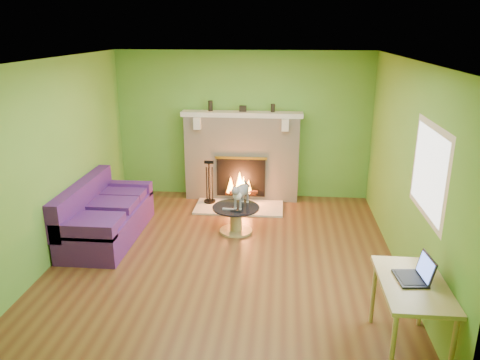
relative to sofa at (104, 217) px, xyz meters
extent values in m
plane|color=#572F19|center=(1.86, -0.44, -0.32)|extent=(5.00, 5.00, 0.00)
plane|color=white|center=(1.86, -0.44, 2.28)|extent=(5.00, 5.00, 0.00)
plane|color=#579430|center=(1.86, 2.06, 0.98)|extent=(5.00, 0.00, 5.00)
plane|color=#579430|center=(1.86, -2.94, 0.98)|extent=(5.00, 0.00, 5.00)
plane|color=#579430|center=(-0.39, -0.44, 0.98)|extent=(0.00, 5.00, 5.00)
plane|color=#579430|center=(4.11, -0.44, 0.98)|extent=(0.00, 5.00, 5.00)
plane|color=silver|center=(4.10, -1.34, 1.23)|extent=(0.00, 1.20, 1.20)
plane|color=white|center=(4.09, -1.34, 1.23)|extent=(0.00, 1.06, 1.06)
cube|color=beige|center=(1.86, 1.88, 0.43)|extent=(2.00, 0.35, 1.50)
cube|color=black|center=(1.86, 1.69, 0.12)|extent=(0.85, 0.03, 0.68)
cube|color=gold|center=(1.86, 1.68, 0.48)|extent=(0.91, 0.02, 0.04)
cylinder|color=black|center=(1.86, 1.66, -0.16)|extent=(0.55, 0.07, 0.07)
cube|color=beige|center=(1.86, 1.85, 1.22)|extent=(2.10, 0.28, 0.08)
cube|color=beige|center=(1.11, 1.67, 1.08)|extent=(0.12, 0.10, 0.20)
cube|color=beige|center=(2.61, 1.67, 1.08)|extent=(0.12, 0.10, 0.20)
cube|color=beige|center=(1.86, 1.36, -0.31)|extent=(1.50, 0.75, 0.03)
cube|color=beige|center=(1.86, 1.85, 1.22)|extent=(2.10, 0.28, 0.08)
cube|color=#461A66|center=(0.06, -0.01, -0.11)|extent=(0.84, 1.87, 0.42)
cube|color=#461A66|center=(-0.30, -0.01, 0.25)|extent=(0.19, 1.87, 0.53)
cube|color=#461A66|center=(0.06, -0.85, 0.15)|extent=(0.84, 0.19, 0.21)
cube|color=#461A66|center=(0.06, 0.83, 0.15)|extent=(0.84, 0.19, 0.21)
cube|color=#461A66|center=(0.11, -0.53, 0.15)|extent=(0.67, 0.50, 0.11)
cube|color=#461A66|center=(0.11, 0.09, 0.15)|extent=(0.67, 0.50, 0.11)
cube|color=#461A66|center=(0.11, 0.62, 0.15)|extent=(0.67, 0.50, 0.11)
cylinder|color=tan|center=(1.91, 0.38, -0.31)|extent=(0.50, 0.50, 0.03)
cylinder|color=tan|center=(1.91, 0.38, -0.13)|extent=(0.18, 0.18, 0.35)
cylinder|color=black|center=(1.91, 0.38, 0.06)|extent=(0.71, 0.71, 0.02)
cube|color=tan|center=(3.81, -2.23, 0.41)|extent=(0.59, 1.02, 0.04)
cylinder|color=tan|center=(3.56, -2.69, 0.03)|extent=(0.04, 0.04, 0.71)
cylinder|color=tan|center=(4.05, -2.69, 0.03)|extent=(0.04, 0.04, 0.71)
cylinder|color=tan|center=(3.56, -1.77, 0.03)|extent=(0.04, 0.04, 0.71)
cylinder|color=tan|center=(4.05, -1.77, 0.03)|extent=(0.04, 0.04, 0.71)
cube|color=gray|center=(1.81, 0.26, 0.08)|extent=(0.17, 0.06, 0.02)
cube|color=black|center=(1.93, 0.20, 0.08)|extent=(0.16, 0.05, 0.02)
cylinder|color=black|center=(1.31, 1.88, 1.35)|extent=(0.08, 0.08, 0.18)
cylinder|color=black|center=(2.39, 1.88, 1.33)|extent=(0.07, 0.07, 0.14)
cube|color=black|center=(1.87, 1.88, 1.31)|extent=(0.12, 0.08, 0.10)
camera|label=1|loc=(2.59, -6.12, 2.64)|focal=35.00mm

